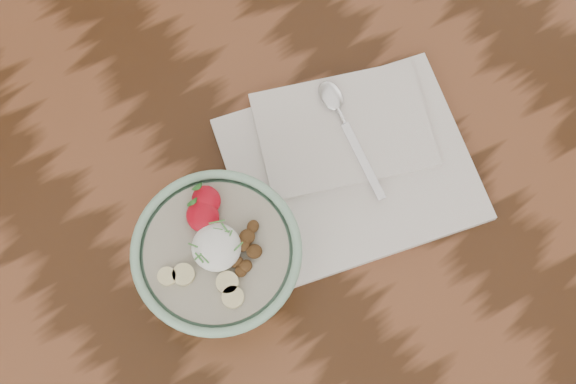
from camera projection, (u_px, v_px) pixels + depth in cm
name	position (u px, v px, depth cm)	size (l,w,h in cm)	color
table	(267.00, 246.00, 103.51)	(160.00, 90.00, 75.00)	#371E0D
breakfast_bowl	(219.00, 259.00, 87.16)	(18.07, 18.07, 12.18)	#89B89A
napkin	(349.00, 161.00, 96.46)	(33.56, 29.90, 1.74)	silver
spoon	(339.00, 112.00, 96.95)	(5.17, 16.55, 0.86)	silver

